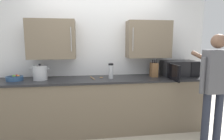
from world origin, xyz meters
TOP-DOWN VIEW (x-y plane):
  - back_wall_tiled at (0.00, 1.03)m, footprint 4.02×0.44m
  - counter_unit at (0.00, 0.71)m, footprint 3.66×0.66m
  - microwave_oven at (1.37, 0.74)m, footprint 0.62×0.80m
  - stock_pot at (-1.04, 0.74)m, footprint 0.33×0.23m
  - wooden_spoon at (-0.11, 0.74)m, footprint 0.23×0.25m
  - knife_block at (0.92, 0.73)m, footprint 0.11×0.15m
  - thermos_flask at (0.13, 0.68)m, footprint 0.09×0.09m
  - fruit_bowl at (-1.44, 0.73)m, footprint 0.26×0.26m
  - person_figure at (1.54, -0.04)m, footprint 0.44×0.60m

SIDE VIEW (x-z plane):
  - counter_unit at x=0.00m, z-range 0.00..0.94m
  - wooden_spoon at x=-0.11m, z-range 0.94..0.96m
  - fruit_bowl at x=-1.44m, z-range 0.93..1.03m
  - person_figure at x=1.54m, z-range 0.16..1.83m
  - stock_pot at x=-1.04m, z-range 0.93..1.19m
  - knife_block at x=0.92m, z-range 0.91..1.23m
  - thermos_flask at x=0.13m, z-range 0.94..1.20m
  - microwave_oven at x=1.37m, z-range 0.94..1.22m
  - back_wall_tiled at x=0.00m, z-range 0.08..2.62m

